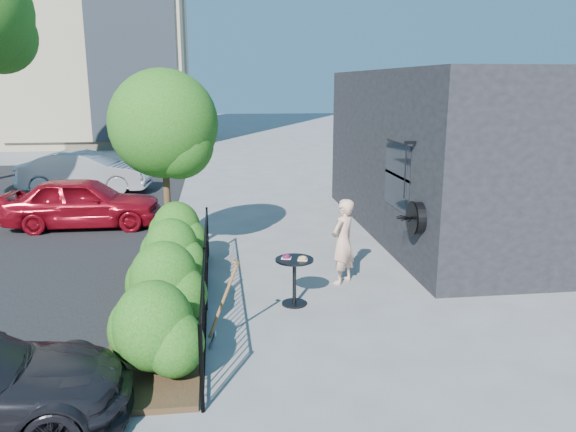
{
  "coord_description": "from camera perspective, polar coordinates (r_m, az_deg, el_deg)",
  "views": [
    {
      "loc": [
        -1.26,
        -8.86,
        3.71
      ],
      "look_at": [
        0.08,
        1.57,
        1.2
      ],
      "focal_mm": 35.0,
      "sensor_mm": 36.0,
      "label": 1
    }
  ],
  "objects": [
    {
      "name": "car_red",
      "position": [
        15.54,
        -20.06,
        1.32
      ],
      "size": [
        3.94,
        1.61,
        1.34
      ],
      "primitive_type": "imported",
      "rotation": [
        0.0,
        0.0,
        1.56
      ],
      "color": "maroon",
      "rests_on": "ground"
    },
    {
      "name": "shovel",
      "position": [
        8.12,
        -6.79,
        -9.33
      ],
      "size": [
        0.48,
        0.17,
        1.33
      ],
      "color": "brown",
      "rests_on": "ground"
    },
    {
      "name": "car_silver",
      "position": [
        20.53,
        -19.88,
        4.23
      ],
      "size": [
        4.42,
        1.86,
        1.42
      ],
      "primitive_type": "imported",
      "rotation": [
        0.0,
        0.0,
        1.49
      ],
      "color": "#A0A0A5",
      "rests_on": "ground"
    },
    {
      "name": "cafe_table",
      "position": [
        9.54,
        0.66,
        -5.82
      ],
      "size": [
        0.65,
        0.65,
        0.87
      ],
      "rotation": [
        0.0,
        0.0,
        -0.25
      ],
      "color": "black",
      "rests_on": "ground"
    },
    {
      "name": "ground",
      "position": [
        9.69,
        0.73,
        -9.1
      ],
      "size": [
        120.0,
        120.0,
        0.0
      ],
      "primitive_type": "plane",
      "color": "gray",
      "rests_on": "ground"
    },
    {
      "name": "shop_building",
      "position": [
        15.07,
        19.5,
        6.15
      ],
      "size": [
        6.22,
        9.0,
        4.0
      ],
      "color": "black",
      "rests_on": "ground"
    },
    {
      "name": "patio_tree",
      "position": [
        11.69,
        -12.21,
        8.49
      ],
      "size": [
        2.2,
        2.2,
        3.94
      ],
      "color": "#3F2B19",
      "rests_on": "ground"
    },
    {
      "name": "woman",
      "position": [
        10.55,
        5.61,
        -2.6
      ],
      "size": [
        0.69,
        0.69,
        1.62
      ],
      "primitive_type": "imported",
      "rotation": [
        0.0,
        0.0,
        3.91
      ],
      "color": "#E6B294",
      "rests_on": "ground"
    },
    {
      "name": "planting_bed",
      "position": [
        9.64,
        -12.51,
        -9.3
      ],
      "size": [
        1.3,
        6.0,
        0.08
      ],
      "primitive_type": "cube",
      "color": "#382616",
      "rests_on": "ground"
    },
    {
      "name": "fence",
      "position": [
        9.41,
        -8.4,
        -6.29
      ],
      "size": [
        0.05,
        6.05,
        1.1
      ],
      "color": "black",
      "rests_on": "ground"
    },
    {
      "name": "shrubs",
      "position": [
        9.49,
        -12.06,
        -5.38
      ],
      "size": [
        1.1,
        5.6,
        1.24
      ],
      "color": "#125112",
      "rests_on": "ground"
    }
  ]
}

